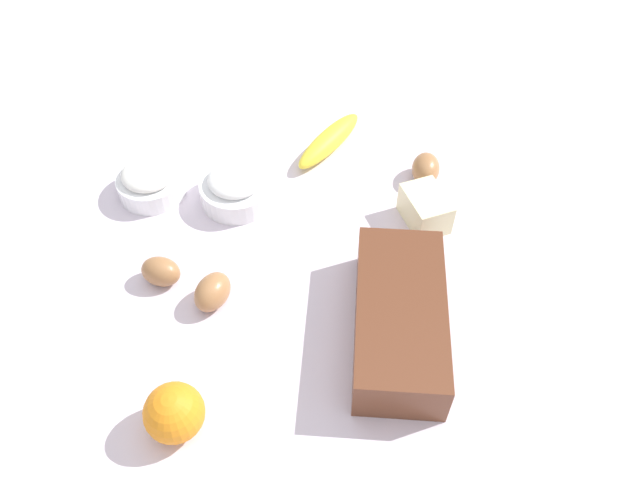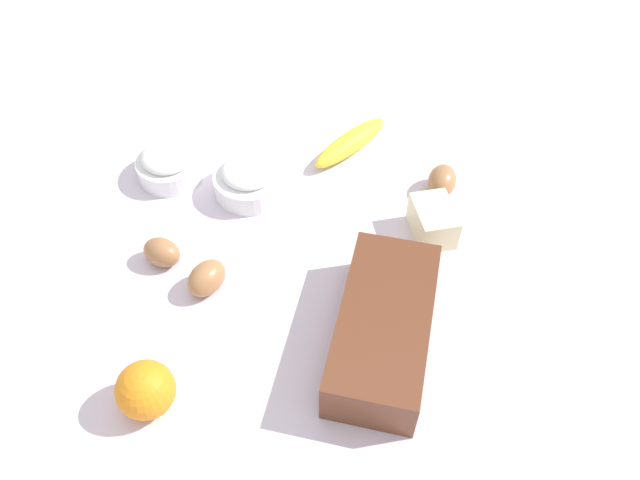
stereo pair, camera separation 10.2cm
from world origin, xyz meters
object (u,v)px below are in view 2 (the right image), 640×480
Objects in this scene: sugar_bowl at (249,179)px; egg_near_butter at (207,278)px; egg_beside_bowl at (442,181)px; orange_fruit at (146,390)px; flour_bowl at (169,163)px; egg_loose at (162,252)px; butter_block at (433,221)px; banana at (351,142)px; loaf_pan at (384,327)px.

egg_near_butter is (0.22, -0.05, -0.01)m from sugar_bowl.
sugar_bowl reaches higher than egg_near_butter.
egg_beside_bowl is at bearing 91.08° from sugar_bowl.
orange_fruit is 1.16× the size of egg_beside_bowl.
flour_bowl is 0.21m from egg_loose.
sugar_bowl is at bearing -88.92° from egg_beside_bowl.
egg_near_butter is (0.12, -0.37, -0.00)m from butter_block.
butter_block is (0.21, 0.14, 0.01)m from banana.
sugar_bowl is at bearing -58.00° from banana.
egg_beside_bowl is at bearing 165.26° from butter_block.
loaf_pan is at bearing -23.37° from butter_block.
orange_fruit is at bearing -46.32° from egg_beside_bowl.
loaf_pan is 0.24m from butter_block.
egg_loose is at bearing -69.91° from egg_beside_bowl.
orange_fruit is (0.46, 0.05, 0.01)m from flour_bowl.
orange_fruit reaches higher than banana.
butter_block reaches higher than banana.
sugar_bowl is at bearing 142.43° from egg_loose.
sugar_bowl is 0.69× the size of banana.
butter_block is (-0.22, 0.10, -0.01)m from loaf_pan.
sugar_bowl is 0.44m from orange_fruit.
egg_loose reaches higher than banana.
loaf_pan is 2.30× the size of sugar_bowl.
loaf_pan reaches higher than sugar_bowl.
egg_near_butter and egg_beside_bowl have the same top height.
butter_block is 0.46m from egg_loose.
egg_beside_bowl is (-0.32, 0.12, -0.02)m from loaf_pan.
sugar_bowl is 2.01× the size of egg_loose.
sugar_bowl is at bearing 167.69° from egg_near_butter.
sugar_bowl is at bearing 166.51° from orange_fruit.
flour_bowl is 0.46m from orange_fruit.
banana is at bearing -123.52° from egg_beside_bowl.
banana is at bearing 152.02° from orange_fruit.
loaf_pan reaches higher than egg_near_butter.
banana is 2.32× the size of orange_fruit.
loaf_pan is 3.67× the size of orange_fruit.
egg_beside_bowl is at bearing 119.84° from egg_near_butter.
egg_beside_bowl is (-0.23, 0.40, 0.00)m from egg_near_butter.
loaf_pan reaches higher than egg_beside_bowl.
flour_bowl is 1.70× the size of egg_near_butter.
egg_loose is (-0.05, -0.08, -0.00)m from egg_near_butter.
butter_block is at bearing 168.48° from loaf_pan.
banana is 2.69× the size of egg_near_butter.
flour_bowl is at bearing -105.92° from butter_block.
flour_bowl reaches higher than banana.
orange_fruit is 0.53m from butter_block.
sugar_bowl is at bearing -106.75° from butter_block.
flour_bowl is at bearing -77.20° from banana.
orange_fruit is at bearing -60.22° from loaf_pan.
egg_near_butter is at bearing 165.22° from orange_fruit.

